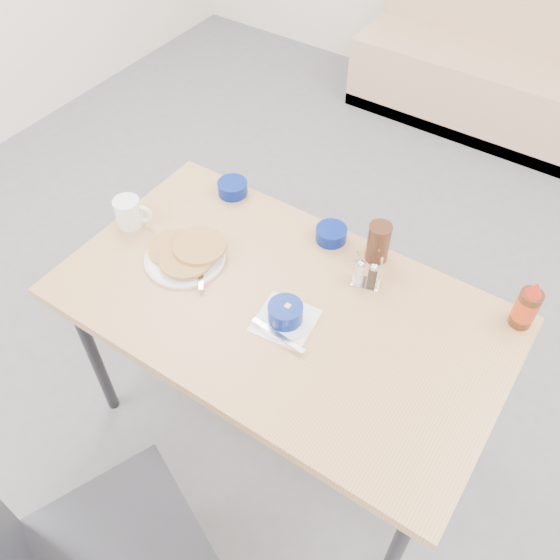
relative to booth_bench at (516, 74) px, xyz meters
The scene contains 12 objects.
ground 2.81m from the booth_bench, 90.00° to the right, with size 6.00×6.00×0.00m, color slate.
booth_bench is the anchor object (origin of this frame).
dining_table 2.56m from the booth_bench, 90.00° to the right, with size 1.40×0.80×0.76m.
pancake_plate 2.61m from the booth_bench, 98.23° to the right, with size 0.28×0.27×0.05m.
coffee_mug 2.64m from the booth_bench, 104.14° to the right, with size 0.13×0.09×0.10m.
grits_setting 2.62m from the booth_bench, 88.90° to the right, with size 0.21×0.19×0.07m.
creamer_bowl 2.28m from the booth_bench, 101.36° to the right, with size 0.11×0.11×0.05m.
butter_bowl 2.24m from the booth_bench, 90.43° to the right, with size 0.11×0.11×0.05m.
amber_tumbler 2.25m from the booth_bench, 86.01° to the right, with size 0.08×0.08×0.14m, color #3D2013.
condiment_caddy 2.36m from the booth_bench, 85.64° to the right, with size 0.10×0.08×0.11m.
syrup_bottle 2.34m from the booth_bench, 73.74° to the right, with size 0.07×0.07×0.18m.
sugar_wrapper 2.65m from the booth_bench, 95.50° to the right, with size 0.04×0.02×0.00m, color #FF5478.
Camera 1 is at (0.65, -0.72, 2.19)m, focal length 38.00 mm.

